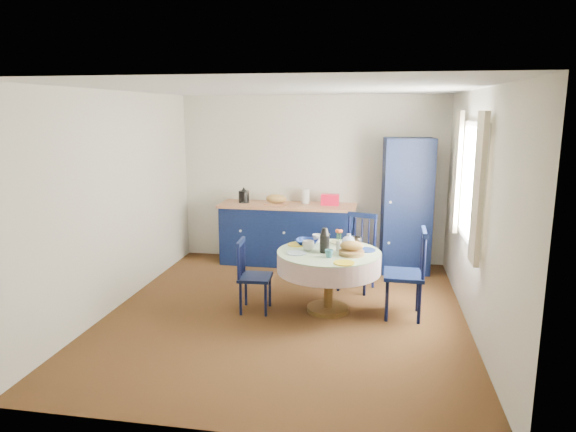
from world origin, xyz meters
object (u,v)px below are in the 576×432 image
(dining_table, at_px, (329,261))
(chair_far, at_px, (358,252))
(chair_right, at_px, (408,273))
(kitchen_counter, at_px, (288,233))
(mug_a, at_px, (308,245))
(chair_left, at_px, (252,275))
(pantry_cabinet, at_px, (407,206))
(cobalt_bowl, at_px, (307,242))
(mug_d, at_px, (317,238))
(mug_c, at_px, (356,241))
(mug_b, at_px, (329,254))

(dining_table, distance_m, chair_far, 0.88)
(chair_far, bearing_deg, chair_right, -37.38)
(kitchen_counter, xyz_separation_m, mug_a, (0.55, -1.77, 0.30))
(dining_table, height_order, chair_left, dining_table)
(chair_right, distance_m, mug_a, 1.15)
(kitchen_counter, distance_m, dining_table, 1.96)
(chair_left, relative_size, chair_far, 0.86)
(pantry_cabinet, relative_size, chair_far, 1.96)
(pantry_cabinet, bearing_deg, cobalt_bowl, -135.20)
(dining_table, xyz_separation_m, mug_d, (-0.19, 0.37, 0.17))
(dining_table, height_order, mug_d, dining_table)
(dining_table, xyz_separation_m, chair_left, (-0.87, -0.14, -0.17))
(chair_left, relative_size, mug_c, 6.13)
(mug_a, relative_size, mug_b, 1.46)
(chair_far, height_order, chair_right, chair_right)
(mug_b, bearing_deg, dining_table, 93.41)
(kitchen_counter, height_order, cobalt_bowl, kitchen_counter)
(cobalt_bowl, bearing_deg, mug_b, -57.99)
(dining_table, bearing_deg, kitchen_counter, 113.94)
(mug_a, distance_m, mug_b, 0.37)
(mug_a, bearing_deg, chair_left, -165.58)
(chair_far, bearing_deg, mug_a, -105.49)
(mug_c, bearing_deg, mug_b, -116.34)
(chair_right, height_order, mug_d, chair_right)
(mug_a, xyz_separation_m, mug_b, (0.26, -0.26, -0.01))
(kitchen_counter, bearing_deg, mug_a, -72.18)
(kitchen_counter, bearing_deg, chair_far, -40.99)
(chair_left, distance_m, mug_d, 0.92)
(kitchen_counter, height_order, chair_far, kitchen_counter)
(mug_d, bearing_deg, chair_far, 43.85)
(chair_right, bearing_deg, chair_far, -143.68)
(chair_left, xyz_separation_m, mug_a, (0.63, 0.16, 0.34))
(dining_table, relative_size, chair_far, 1.21)
(chair_far, bearing_deg, dining_table, -91.28)
(chair_right, relative_size, mug_b, 10.85)
(kitchen_counter, xyz_separation_m, pantry_cabinet, (1.72, -0.11, 0.49))
(mug_c, xyz_separation_m, mug_d, (-0.47, 0.08, -0.00))
(pantry_cabinet, xyz_separation_m, mug_b, (-0.91, -1.92, -0.20))
(chair_left, bearing_deg, dining_table, -83.83)
(pantry_cabinet, bearing_deg, chair_far, -131.85)
(dining_table, relative_size, chair_right, 1.16)
(mug_c, bearing_deg, chair_left, -159.33)
(pantry_cabinet, distance_m, chair_right, 1.75)
(kitchen_counter, bearing_deg, pantry_cabinet, -3.05)
(pantry_cabinet, relative_size, mug_a, 13.97)
(kitchen_counter, distance_m, mug_c, 1.87)
(kitchen_counter, distance_m, cobalt_bowl, 1.65)
(chair_left, distance_m, mug_c, 1.28)
(pantry_cabinet, xyz_separation_m, chair_right, (-0.05, -1.70, -0.44))
(chair_far, xyz_separation_m, mug_a, (-0.53, -0.81, 0.27))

